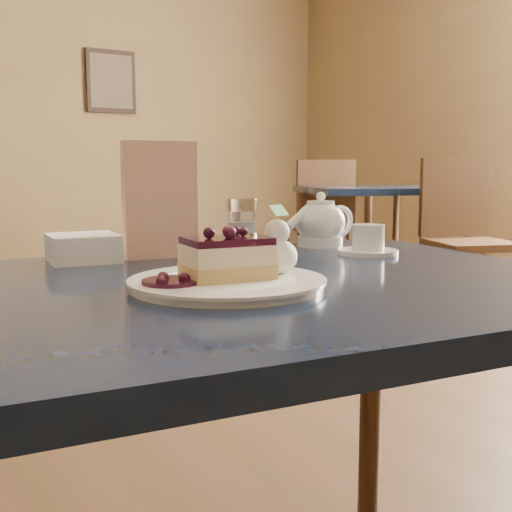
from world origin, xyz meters
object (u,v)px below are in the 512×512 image
tea_set (329,228)px  dessert_plate (227,284)px  cheesecake_slice (227,258)px  bg_table_far_right (382,292)px  main_table (215,334)px

tea_set → dessert_plate: bearing=-144.9°
cheesecake_slice → bg_table_far_right: (2.35, 2.21, -0.65)m
main_table → tea_set: tea_set is taller
cheesecake_slice → tea_set: size_ratio=0.48×
cheesecake_slice → tea_set: 0.46m
cheesecake_slice → tea_set: (0.38, 0.26, 0.00)m
dessert_plate → bg_table_far_right: bearing=43.3°
dessert_plate → tea_set: tea_set is taller
main_table → tea_set: size_ratio=4.73×
cheesecake_slice → bg_table_far_right: bearing=49.5°
tea_set → bg_table_far_right: size_ratio=0.14×
main_table → cheesecake_slice: cheesecake_slice is taller
dessert_plate → bg_table_far_right: (2.35, 2.21, -0.62)m
cheesecake_slice → bg_table_far_right: cheesecake_slice is taller
dessert_plate → main_table: bearing=83.8°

